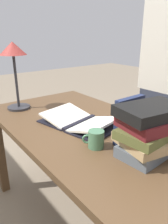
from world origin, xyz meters
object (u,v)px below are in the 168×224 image
(book_standing_upright, at_px, (129,120))
(pencil, at_px, (108,118))
(person_reader, at_px, (165,86))
(coffee_mug, at_px, (96,139))
(book_stack_tall, at_px, (149,130))
(open_book, at_px, (79,121))
(reading_lamp, at_px, (14,57))

(book_standing_upright, xyz_separation_m, pencil, (0.27, -0.12, -0.11))
(person_reader, bearing_deg, pencil, -91.21)
(coffee_mug, bearing_deg, book_stack_tall, -142.96)
(open_book, height_order, pencil, open_book)
(book_standing_upright, bearing_deg, book_stack_tall, 165.62)
(open_book, xyz_separation_m, book_stack_tall, (-0.46, -0.04, 0.10))
(open_book, relative_size, person_reader, 0.29)
(open_book, relative_size, coffee_mug, 5.38)
(open_book, relative_size, book_stack_tall, 1.63)
(pencil, bearing_deg, open_book, 77.58)
(person_reader, bearing_deg, book_standing_upright, -69.32)
(person_reader, bearing_deg, book_stack_tall, -60.82)
(book_standing_upright, height_order, pencil, book_standing_upright)
(pencil, bearing_deg, person_reader, -91.21)
(open_book, height_order, book_standing_upright, book_standing_upright)
(coffee_mug, bearing_deg, open_book, -20.84)
(reading_lamp, height_order, pencil, reading_lamp)
(coffee_mug, xyz_separation_m, pencil, (0.23, -0.29, -0.04))
(reading_lamp, bearing_deg, book_stack_tall, -167.30)
(open_book, bearing_deg, person_reader, -107.34)
(reading_lamp, bearing_deg, pencil, -145.70)
(pencil, xyz_separation_m, person_reader, (-0.01, -0.57, 0.13))
(book_stack_tall, distance_m, coffee_mug, 0.25)
(reading_lamp, bearing_deg, coffee_mug, -174.52)
(book_standing_upright, xyz_separation_m, coffee_mug, (0.04, 0.17, -0.07))
(open_book, height_order, book_stack_tall, book_stack_tall)
(book_standing_upright, distance_m, coffee_mug, 0.19)
(book_stack_tall, bearing_deg, pencil, -20.08)
(book_stack_tall, height_order, book_standing_upright, book_stack_tall)
(reading_lamp, xyz_separation_m, person_reader, (-0.55, -0.94, -0.23))
(book_stack_tall, xyz_separation_m, pencil, (0.41, -0.15, -0.11))
(reading_lamp, xyz_separation_m, coffee_mug, (-0.76, -0.07, -0.31))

